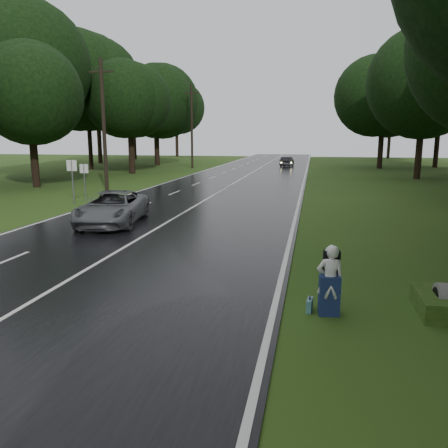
% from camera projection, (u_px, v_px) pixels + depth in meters
% --- Properties ---
extents(ground, '(160.00, 160.00, 0.00)m').
position_uv_depth(ground, '(54.00, 290.00, 11.70)').
color(ground, '#2D4A16').
rests_on(ground, ground).
extents(road, '(12.00, 140.00, 0.04)m').
position_uv_depth(road, '(216.00, 194.00, 30.94)').
color(road, black).
rests_on(road, ground).
extents(lane_center, '(0.12, 140.00, 0.01)m').
position_uv_depth(lane_center, '(216.00, 194.00, 30.93)').
color(lane_center, silver).
rests_on(lane_center, road).
extents(grey_car, '(3.22, 5.62, 1.48)m').
position_uv_depth(grey_car, '(112.00, 208.00, 20.25)').
color(grey_car, '#54585A').
rests_on(grey_car, road).
extents(far_car, '(1.72, 3.94, 1.26)m').
position_uv_depth(far_car, '(287.00, 162.00, 58.48)').
color(far_car, black).
rests_on(far_car, road).
extents(hitchhiker, '(0.64, 0.58, 1.63)m').
position_uv_depth(hitchhiker, '(330.00, 282.00, 9.97)').
color(hitchhiker, silver).
rests_on(hitchhiker, ground).
extents(suitcase, '(0.17, 0.42, 0.29)m').
position_uv_depth(suitcase, '(310.00, 305.00, 10.28)').
color(suitcase, teal).
rests_on(suitcase, ground).
extents(utility_pole_mid, '(1.80, 0.28, 9.42)m').
position_uv_depth(utility_pole_mid, '(107.00, 190.00, 33.30)').
color(utility_pole_mid, black).
rests_on(utility_pole_mid, ground).
extents(utility_pole_far, '(1.80, 0.28, 10.23)m').
position_uv_depth(utility_pole_far, '(192.00, 168.00, 56.54)').
color(utility_pole_far, black).
rests_on(utility_pole_far, ground).
extents(road_sign_a, '(0.63, 0.10, 2.61)m').
position_uv_depth(road_sign_a, '(74.00, 205.00, 26.29)').
color(road_sign_a, white).
rests_on(road_sign_a, ground).
extents(road_sign_b, '(0.55, 0.10, 2.30)m').
position_uv_depth(road_sign_b, '(86.00, 201.00, 27.63)').
color(road_sign_b, white).
rests_on(road_sign_b, ground).
extents(tree_left_d, '(8.09, 8.09, 12.64)m').
position_uv_depth(tree_left_d, '(37.00, 187.00, 35.32)').
color(tree_left_d, black).
rests_on(tree_left_d, ground).
extents(tree_left_e, '(9.03, 9.03, 14.11)m').
position_uv_depth(tree_left_e, '(132.00, 173.00, 48.34)').
color(tree_left_e, black).
rests_on(tree_left_e, ground).
extents(tree_left_f, '(9.31, 9.31, 14.54)m').
position_uv_depth(tree_left_f, '(157.00, 165.00, 61.72)').
color(tree_left_f, black).
rests_on(tree_left_f, ground).
extents(tree_right_e, '(9.46, 9.46, 14.79)m').
position_uv_depth(tree_right_e, '(417.00, 179.00, 42.07)').
color(tree_right_e, black).
rests_on(tree_right_e, ground).
extents(tree_right_f, '(9.73, 9.73, 15.20)m').
position_uv_depth(tree_right_f, '(379.00, 168.00, 55.73)').
color(tree_right_f, black).
rests_on(tree_right_f, ground).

